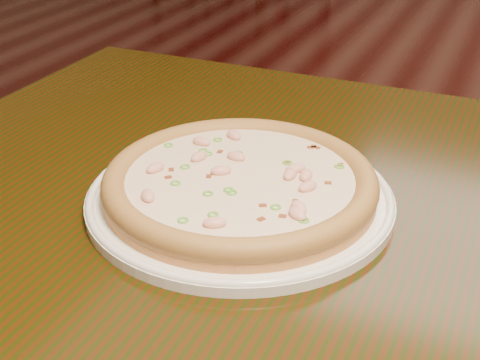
% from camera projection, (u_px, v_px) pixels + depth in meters
% --- Properties ---
extents(ground, '(9.00, 9.00, 0.00)m').
position_uv_depth(ground, '(459.00, 299.00, 1.80)').
color(ground, black).
extents(hero_table, '(1.20, 0.80, 0.75)m').
position_uv_depth(hero_table, '(346.00, 274.00, 0.82)').
color(hero_table, black).
rests_on(hero_table, ground).
extents(plate, '(0.35, 0.35, 0.02)m').
position_uv_depth(plate, '(240.00, 196.00, 0.77)').
color(plate, white).
rests_on(plate, hero_table).
extents(pizza, '(0.31, 0.31, 0.03)m').
position_uv_depth(pizza, '(240.00, 182.00, 0.76)').
color(pizza, '#C48B3F').
rests_on(pizza, plate).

